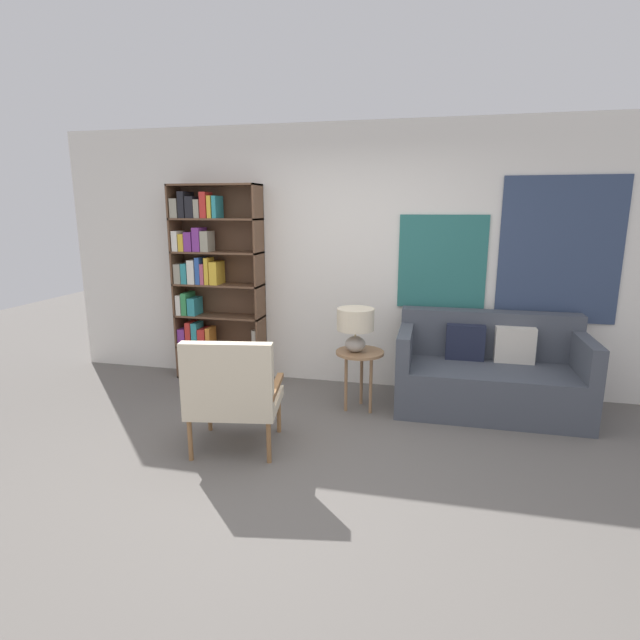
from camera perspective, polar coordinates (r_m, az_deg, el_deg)
The scene contains 7 objects.
ground_plane at distance 3.73m, azimuth -2.67°, elevation -17.19°, with size 14.00×14.00×0.00m, color #66605B.
wall_back at distance 5.23m, azimuth 3.96°, elevation 7.07°, with size 6.40×0.08×2.70m.
bookshelf at distance 5.57m, azimuth -12.73°, elevation 4.04°, with size 0.97×0.30×2.11m.
armchair at distance 3.87m, azimuth -10.04°, elevation -7.95°, with size 0.76×0.71×0.92m.
couch at distance 4.97m, azimuth 18.73°, elevation -5.88°, with size 1.68×0.86×0.89m.
side_table at distance 4.65m, azimuth 4.57°, elevation -4.49°, with size 0.45×0.45×0.57m.
table_lamp at distance 4.54m, azimuth 4.08°, elevation -0.44°, with size 0.34×0.34×0.41m.
Camera 1 is at (0.89, -3.12, 1.85)m, focal length 28.00 mm.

